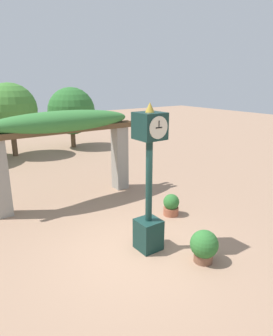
# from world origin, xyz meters

# --- Properties ---
(ground_plane) EXTENTS (60.00, 60.00, 0.00)m
(ground_plane) POSITION_xyz_m (0.00, 0.00, 0.00)
(ground_plane) COLOR #9E7A60
(pedestal_clock) EXTENTS (0.59, 0.64, 3.55)m
(pedestal_clock) POSITION_xyz_m (0.36, -0.06, 1.70)
(pedestal_clock) COLOR #14332D
(pedestal_clock) RESTS_ON ground
(pergola) EXTENTS (5.29, 1.07, 3.06)m
(pergola) POSITION_xyz_m (0.00, 3.99, 2.36)
(pergola) COLOR gray
(pergola) RESTS_ON ground
(potted_plant_near_left) EXTENTS (0.64, 0.64, 0.76)m
(potted_plant_near_left) POSITION_xyz_m (1.05, -1.23, 0.40)
(potted_plant_near_left) COLOR brown
(potted_plant_near_left) RESTS_ON ground
(potted_plant_near_right) EXTENTS (0.49, 0.49, 0.67)m
(potted_plant_near_right) POSITION_xyz_m (2.09, 1.04, 0.33)
(potted_plant_near_right) COLOR #9E563D
(potted_plant_near_right) RESTS_ON ground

